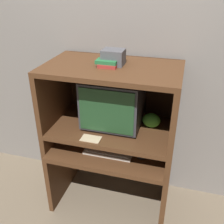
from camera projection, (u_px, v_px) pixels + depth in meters
ground_plane at (102, 224)px, 2.24m from camera, size 12.00×12.00×0.00m
wall_back at (124, 54)px, 2.19m from camera, size 6.00×0.06×2.60m
desk_base at (111, 167)px, 2.27m from camera, size 1.01×0.64×0.63m
desk_monitor_shelf at (112, 130)px, 2.13m from camera, size 1.01×0.60×0.17m
hutch_upper at (113, 85)px, 1.98m from camera, size 1.01×0.60×0.50m
crt_monitor at (113, 101)px, 2.06m from camera, size 0.45×0.40×0.39m
keyboard at (109, 151)px, 2.08m from camera, size 0.38×0.16×0.03m
mouse at (141, 157)px, 2.01m from camera, size 0.07×0.05×0.03m
snack_bag at (151, 120)px, 2.08m from camera, size 0.14×0.11×0.12m
book_stack at (107, 63)px, 1.85m from camera, size 0.15×0.10×0.05m
paper_card at (91, 139)px, 1.95m from camera, size 0.15×0.10×0.00m
storage_box at (114, 57)px, 1.88m from camera, size 0.16×0.13×0.11m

